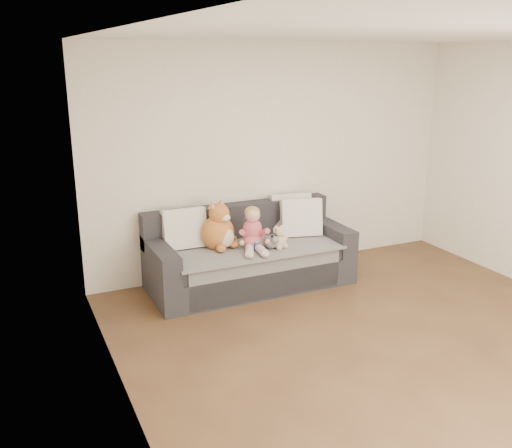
{
  "coord_description": "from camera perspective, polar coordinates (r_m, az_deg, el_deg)",
  "views": [
    {
      "loc": [
        -2.93,
        -3.33,
        2.45
      ],
      "look_at": [
        -0.55,
        1.87,
        0.75
      ],
      "focal_mm": 40.0,
      "sensor_mm": 36.0,
      "label": 1
    }
  ],
  "objects": [
    {
      "name": "sippy_cup",
      "position": [
        5.99,
        0.09,
        -2.09
      ],
      "size": [
        0.11,
        0.08,
        0.12
      ],
      "rotation": [
        0.0,
        0.0,
        0.14
      ],
      "color": "#423288",
      "rests_on": "sofa"
    },
    {
      "name": "cushion_right_back",
      "position": [
        6.66,
        3.49,
        1.17
      ],
      "size": [
        0.5,
        0.3,
        0.45
      ],
      "rotation": [
        0.0,
        0.0,
        -0.19
      ],
      "color": "white",
      "rests_on": "sofa"
    },
    {
      "name": "teddy_bear",
      "position": [
        6.05,
        2.39,
        -1.51
      ],
      "size": [
        0.2,
        0.16,
        0.26
      ],
      "rotation": [
        0.0,
        0.0,
        0.32
      ],
      "color": "tan",
      "rests_on": "sofa"
    },
    {
      "name": "plush_cow",
      "position": [
        6.05,
        1.51,
        -1.82
      ],
      "size": [
        0.14,
        0.21,
        0.17
      ],
      "rotation": [
        0.0,
        0.0,
        0.2
      ],
      "color": "white",
      "rests_on": "sofa"
    },
    {
      "name": "room_shell",
      "position": [
        4.9,
        13.0,
        2.53
      ],
      "size": [
        5.0,
        5.0,
        5.0
      ],
      "color": "brown",
      "rests_on": "ground"
    },
    {
      "name": "cushion_left",
      "position": [
        6.09,
        -7.18,
        -0.43
      ],
      "size": [
        0.47,
        0.22,
        0.44
      ],
      "rotation": [
        0.0,
        0.0,
        -0.02
      ],
      "color": "white",
      "rests_on": "sofa"
    },
    {
      "name": "toddler",
      "position": [
        5.99,
        -0.3,
        -0.77
      ],
      "size": [
        0.32,
        0.48,
        0.47
      ],
      "rotation": [
        0.0,
        0.0,
        -0.27
      ],
      "color": "#CB4779",
      "rests_on": "sofa"
    },
    {
      "name": "sofa",
      "position": [
        6.27,
        -0.73,
        -3.41
      ],
      "size": [
        2.2,
        0.94,
        0.85
      ],
      "color": "#26252A",
      "rests_on": "ground"
    },
    {
      "name": "cushion_right_front",
      "position": [
        6.48,
        4.54,
        0.67
      ],
      "size": [
        0.5,
        0.32,
        0.44
      ],
      "rotation": [
        0.0,
        0.0,
        -0.25
      ],
      "color": "white",
      "rests_on": "sofa"
    },
    {
      "name": "plush_cat",
      "position": [
        6.05,
        -3.73,
        -0.57
      ],
      "size": [
        0.43,
        0.44,
        0.55
      ],
      "rotation": [
        0.0,
        0.0,
        0.42
      ],
      "color": "#B36E27",
      "rests_on": "sofa"
    }
  ]
}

